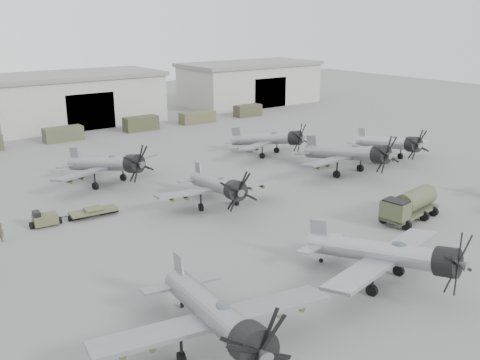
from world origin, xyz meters
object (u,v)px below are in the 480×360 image
(aircraft_mid_2, at_px, (351,154))
(aircraft_far_1, at_px, (271,139))
(aircraft_near_0, at_px, (218,317))
(aircraft_mid_1, at_px, (219,186))
(ground_crew, at_px, (1,232))
(aircraft_near_1, at_px, (390,255))
(tug_trailer, at_px, (64,216))
(fuel_tanker, at_px, (410,204))
(aircraft_far_0, at_px, (109,164))
(aircraft_mid_3, at_px, (391,143))

(aircraft_mid_2, distance_m, aircraft_far_1, 12.63)
(aircraft_near_0, bearing_deg, aircraft_mid_1, 66.07)
(aircraft_near_0, bearing_deg, aircraft_mid_2, 42.31)
(aircraft_mid_2, xyz_separation_m, ground_crew, (-37.82, 3.84, -1.72))
(aircraft_near_1, xyz_separation_m, ground_crew, (-19.40, 23.99, -1.51))
(ground_crew, bearing_deg, aircraft_mid_1, -97.81)
(tug_trailer, bearing_deg, ground_crew, -164.01)
(aircraft_near_1, distance_m, ground_crew, 30.89)
(fuel_tanker, height_order, ground_crew, fuel_tanker)
(aircraft_near_0, xyz_separation_m, aircraft_mid_2, (32.39, 19.85, 0.07))
(aircraft_far_0, bearing_deg, aircraft_far_1, -18.71)
(aircraft_near_0, distance_m, aircraft_far_0, 33.85)
(aircraft_far_1, xyz_separation_m, fuel_tanker, (-4.98, -25.73, -0.71))
(aircraft_mid_3, bearing_deg, aircraft_near_0, -143.72)
(aircraft_near_1, bearing_deg, aircraft_mid_1, 79.99)
(aircraft_near_0, height_order, aircraft_near_1, aircraft_near_0)
(aircraft_near_1, bearing_deg, aircraft_far_1, 51.62)
(aircraft_mid_1, relative_size, ground_crew, 7.50)
(aircraft_mid_2, relative_size, aircraft_far_1, 1.14)
(aircraft_mid_2, xyz_separation_m, aircraft_mid_3, (8.95, 1.23, -0.25))
(aircraft_mid_3, relative_size, tug_trailer, 1.68)
(aircraft_near_0, height_order, aircraft_far_0, aircraft_near_0)
(aircraft_mid_1, relative_size, aircraft_mid_2, 0.89)
(aircraft_far_0, distance_m, aircraft_far_1, 22.56)
(aircraft_near_0, height_order, tug_trailer, aircraft_near_0)
(aircraft_near_0, relative_size, aircraft_near_1, 1.06)
(aircraft_near_1, xyz_separation_m, aircraft_mid_2, (18.42, 20.15, 0.21))
(tug_trailer, bearing_deg, aircraft_near_0, -86.24)
(ground_crew, bearing_deg, tug_trailer, -73.58)
(aircraft_mid_1, xyz_separation_m, ground_crew, (-18.96, 4.18, -1.43))
(fuel_tanker, bearing_deg, aircraft_far_0, 116.24)
(aircraft_mid_2, xyz_separation_m, aircraft_far_1, (-1.71, 12.51, -0.30))
(aircraft_mid_3, bearing_deg, tug_trailer, -175.99)
(aircraft_near_0, bearing_deg, tug_trailer, 100.38)
(fuel_tanker, bearing_deg, tug_trailer, 136.87)
(aircraft_near_1, relative_size, aircraft_far_1, 1.05)
(tug_trailer, bearing_deg, aircraft_near_1, -57.10)
(aircraft_far_1, xyz_separation_m, ground_crew, (-36.11, -8.67, -1.42))
(ground_crew, bearing_deg, aircraft_far_1, -71.89)
(aircraft_far_0, bearing_deg, aircraft_mid_1, -85.40)
(fuel_tanker, bearing_deg, aircraft_mid_3, 35.16)
(aircraft_mid_2, bearing_deg, aircraft_mid_3, 5.91)
(aircraft_near_0, bearing_deg, ground_crew, 113.72)
(aircraft_near_0, height_order, fuel_tanker, aircraft_near_0)
(aircraft_far_1, relative_size, ground_crew, 7.39)
(aircraft_mid_3, height_order, aircraft_far_1, aircraft_mid_3)
(fuel_tanker, xyz_separation_m, ground_crew, (-31.14, 17.06, -0.71))
(aircraft_near_0, height_order, aircraft_mid_2, aircraft_mid_2)
(aircraft_mid_3, bearing_deg, ground_crew, -173.93)
(aircraft_mid_1, bearing_deg, aircraft_far_0, 123.18)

